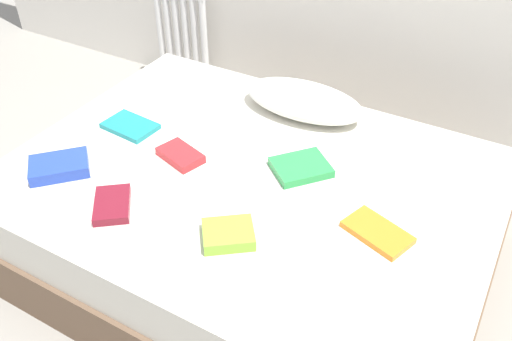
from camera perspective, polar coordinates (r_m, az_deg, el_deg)
name	(u,v)px	position (r m, az deg, el deg)	size (l,w,h in m)	color
ground_plane	(251,257)	(2.59, -0.56, -9.02)	(8.00, 8.00, 0.00)	#9E998E
bed	(250,218)	(2.41, -0.59, -5.01)	(2.00, 1.50, 0.50)	brown
radiator	(182,32)	(3.76, -7.81, 14.22)	(0.40, 0.04, 0.57)	white
pillow	(304,100)	(2.61, 5.01, 7.34)	(0.59, 0.30, 0.13)	white
textbook_red	(180,155)	(2.34, -7.93, 1.60)	(0.20, 0.12, 0.04)	red
textbook_green	(301,167)	(2.26, 4.72, 0.33)	(0.22, 0.18, 0.03)	green
textbook_lime	(228,234)	(1.95, -2.92, -6.71)	(0.18, 0.15, 0.05)	#8CC638
textbook_orange	(377,232)	(2.02, 12.61, -6.34)	(0.24, 0.14, 0.02)	orange
textbook_blue	(59,166)	(2.38, -19.93, 0.40)	(0.23, 0.16, 0.05)	#2847B7
textbook_maroon	(112,205)	(2.14, -14.84, -3.48)	(0.20, 0.13, 0.03)	maroon
textbook_teal	(130,126)	(2.58, -13.06, 4.56)	(0.24, 0.16, 0.02)	teal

